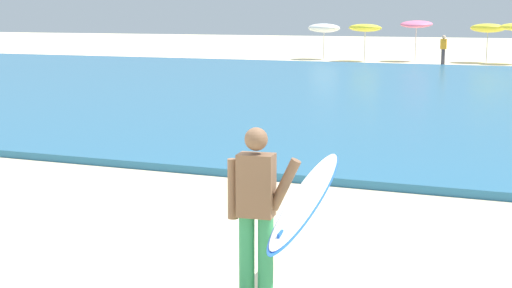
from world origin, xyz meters
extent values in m
plane|color=beige|center=(0.00, 0.00, 0.00)|extent=(160.00, 160.00, 0.00)
cube|color=teal|center=(0.00, 19.06, 0.07)|extent=(120.00, 28.00, 0.14)
cylinder|color=#338E56|center=(1.10, -0.03, 0.44)|extent=(0.15, 0.15, 0.88)
cylinder|color=#338E56|center=(1.29, -0.01, 0.44)|extent=(0.15, 0.15, 0.88)
cube|color=brown|center=(1.19, -0.02, 1.18)|extent=(0.36, 0.26, 0.60)
sphere|color=brown|center=(1.19, -0.02, 1.62)|extent=(0.22, 0.22, 0.22)
cylinder|color=brown|center=(0.96, -0.05, 1.13)|extent=(0.10, 0.10, 0.58)
cylinder|color=brown|center=(1.46, 0.03, 1.20)|extent=(0.32, 0.13, 0.51)
ellipsoid|color=white|center=(1.69, 0.03, 1.13)|extent=(0.57, 2.79, 0.33)
ellipsoid|color=blue|center=(1.69, 0.03, 1.11)|extent=(0.61, 2.90, 0.30)
cube|color=blue|center=(1.82, -1.07, 1.01)|extent=(0.04, 0.14, 0.14)
cylinder|color=beige|center=(-9.25, 37.07, 0.89)|extent=(0.05, 0.05, 1.78)
ellipsoid|color=white|center=(-9.25, 37.07, 1.86)|extent=(1.90, 1.92, 0.61)
cylinder|color=beige|center=(-6.53, 36.15, 0.92)|extent=(0.05, 0.05, 1.84)
ellipsoid|color=yellow|center=(-6.53, 36.15, 1.90)|extent=(1.87, 1.89, 0.56)
cylinder|color=beige|center=(-3.80, 37.13, 1.03)|extent=(0.05, 0.05, 2.06)
ellipsoid|color=pink|center=(-3.80, 37.13, 2.11)|extent=(1.82, 1.85, 0.54)
cylinder|color=beige|center=(0.10, 37.39, 0.92)|extent=(0.05, 0.05, 1.84)
ellipsoid|color=yellow|center=(0.10, 37.39, 1.92)|extent=(1.90, 1.93, 0.63)
cylinder|color=#383842|center=(-1.92, 34.80, 0.42)|extent=(0.20, 0.20, 0.84)
cube|color=orange|center=(-1.92, 34.80, 1.11)|extent=(0.32, 0.20, 0.54)
sphere|color=beige|center=(-1.92, 34.80, 1.48)|extent=(0.20, 0.20, 0.20)
camera|label=1|loc=(3.74, -6.41, 2.78)|focal=52.67mm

